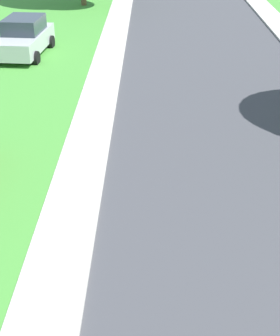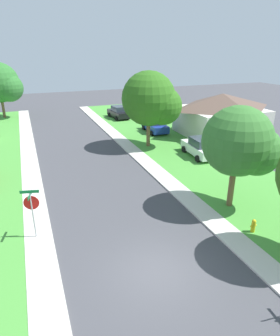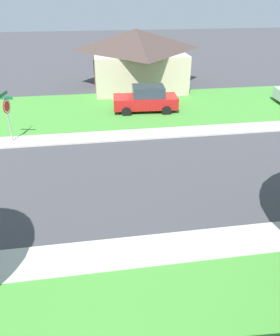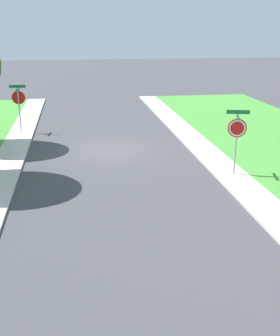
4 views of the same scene
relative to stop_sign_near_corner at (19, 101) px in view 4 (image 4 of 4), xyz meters
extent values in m
plane|color=#424247|center=(-4.72, 4.47, -1.89)|extent=(120.00, 120.00, 0.00)
cylinder|color=#9E9EA3|center=(0.00, 0.03, -0.59)|extent=(0.07, 0.07, 2.60)
cylinder|color=red|center=(0.00, -0.02, 0.16)|extent=(0.76, 0.11, 0.76)
cylinder|color=white|center=(0.00, -0.04, 0.16)|extent=(0.67, 0.07, 0.67)
cylinder|color=red|center=(0.00, -0.04, 0.16)|extent=(0.54, 0.06, 0.55)
cube|color=#146B38|center=(0.00, 0.03, 0.80)|extent=(0.92, 0.11, 0.16)
cube|color=#146B38|center=(0.00, 0.03, 0.61)|extent=(0.11, 0.92, 0.16)
cylinder|color=#9E9EA3|center=(-9.52, 9.03, -0.59)|extent=(0.07, 0.07, 2.60)
cylinder|color=red|center=(-9.51, 9.08, 0.16)|extent=(0.74, 0.21, 0.76)
cylinder|color=white|center=(-9.51, 9.09, 0.16)|extent=(0.65, 0.16, 0.67)
cylinder|color=red|center=(-9.50, 9.10, 0.16)|extent=(0.53, 0.14, 0.55)
cube|color=#146B38|center=(-9.52, 9.03, 0.80)|extent=(0.90, 0.24, 0.16)
cube|color=#146B38|center=(-9.52, 9.03, 0.61)|extent=(0.24, 0.90, 0.16)
camera|label=1|loc=(-7.53, 6.27, 5.03)|focal=52.34mm
camera|label=2|loc=(-9.17, -4.87, 7.31)|focal=31.42mm
camera|label=3|loc=(7.54, 13.51, 5.48)|focal=34.34mm
camera|label=4|loc=(-3.14, 24.82, 4.06)|focal=45.33mm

